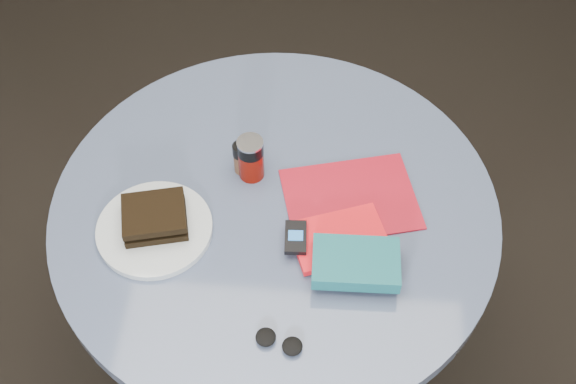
# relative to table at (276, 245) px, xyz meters

# --- Properties ---
(ground) EXTENTS (4.00, 4.00, 0.00)m
(ground) POSITION_rel_table_xyz_m (0.00, 0.00, -0.59)
(ground) COLOR black
(ground) RESTS_ON ground
(table) EXTENTS (1.00, 1.00, 0.75)m
(table) POSITION_rel_table_xyz_m (0.00, 0.00, 0.00)
(table) COLOR black
(table) RESTS_ON ground
(plate) EXTENTS (0.32, 0.32, 0.02)m
(plate) POSITION_rel_table_xyz_m (-0.25, -0.09, 0.17)
(plate) COLOR silver
(plate) RESTS_ON table
(sandwich) EXTENTS (0.16, 0.14, 0.05)m
(sandwich) POSITION_rel_table_xyz_m (-0.25, -0.08, 0.20)
(sandwich) COLOR black
(sandwich) RESTS_ON plate
(soda_can) EXTENTS (0.07, 0.07, 0.11)m
(soda_can) POSITION_rel_table_xyz_m (-0.06, 0.08, 0.22)
(soda_can) COLOR maroon
(soda_can) RESTS_ON table
(pepper_grinder) EXTENTS (0.05, 0.05, 0.08)m
(pepper_grinder) POSITION_rel_table_xyz_m (-0.08, 0.09, 0.21)
(pepper_grinder) COLOR #513523
(pepper_grinder) RESTS_ON table
(magazine) EXTENTS (0.34, 0.28, 0.01)m
(magazine) POSITION_rel_table_xyz_m (0.17, 0.03, 0.17)
(magazine) COLOR maroon
(magazine) RESTS_ON table
(red_book) EXTENTS (0.23, 0.19, 0.02)m
(red_book) POSITION_rel_table_xyz_m (0.15, -0.09, 0.18)
(red_book) COLOR red
(red_book) RESTS_ON magazine
(novel) EXTENTS (0.18, 0.12, 0.03)m
(novel) POSITION_rel_table_xyz_m (0.18, -0.16, 0.20)
(novel) COLOR #13545D
(novel) RESTS_ON red_book
(mp3_player) EXTENTS (0.05, 0.08, 0.01)m
(mp3_player) POSITION_rel_table_xyz_m (0.05, -0.10, 0.19)
(mp3_player) COLOR black
(mp3_player) RESTS_ON red_book
(headphones) EXTENTS (0.10, 0.07, 0.02)m
(headphones) POSITION_rel_table_xyz_m (0.04, -0.34, 0.17)
(headphones) COLOR black
(headphones) RESTS_ON table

